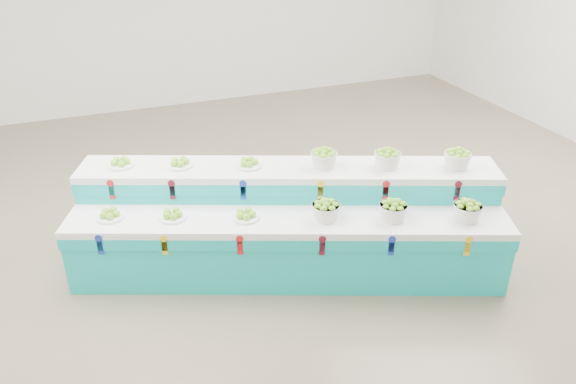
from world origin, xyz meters
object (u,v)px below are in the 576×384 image
object	(u,v)px
plate_upper_mid	(180,162)
basket_upper_right	(457,158)
basket_lower_left	(326,210)
display_stand	(288,223)

from	to	relation	value
plate_upper_mid	basket_upper_right	xyz separation A→B (m)	(2.64, -1.04, 0.05)
basket_lower_left	basket_upper_right	bearing A→B (deg)	0.03
plate_upper_mid	display_stand	bearing A→B (deg)	-35.10
display_stand	basket_lower_left	world-z (taller)	display_stand
basket_lower_left	plate_upper_mid	distance (m)	1.59
display_stand	plate_upper_mid	distance (m)	1.27
display_stand	basket_upper_right	xyz separation A→B (m)	(1.70, -0.38, 0.61)
basket_upper_right	plate_upper_mid	bearing A→B (deg)	158.45
basket_lower_left	display_stand	bearing A→B (deg)	122.02
display_stand	basket_upper_right	world-z (taller)	basket_upper_right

